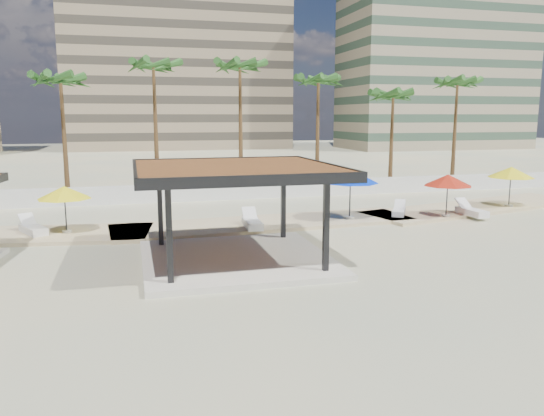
# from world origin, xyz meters

# --- Properties ---
(ground) EXTENTS (200.00, 200.00, 0.00)m
(ground) POSITION_xyz_m (0.00, 0.00, 0.00)
(ground) COLOR #CFBB89
(ground) RESTS_ON ground
(promenade) EXTENTS (44.45, 7.97, 0.24)m
(promenade) POSITION_xyz_m (2.00, 7.67, 0.06)
(promenade) COLOR #C6B284
(promenade) RESTS_ON ground
(boundary_wall) EXTENTS (56.00, 0.30, 1.20)m
(boundary_wall) POSITION_xyz_m (0.00, 16.00, 0.60)
(boundary_wall) COLOR silver
(boundary_wall) RESTS_ON ground
(building_mid) EXTENTS (38.00, 16.00, 30.40)m
(building_mid) POSITION_xyz_m (4.00, 78.00, 14.27)
(building_mid) COLOR #847259
(building_mid) RESTS_ON ground
(building_east) EXTENTS (32.00, 15.00, 36.40)m
(building_east) POSITION_xyz_m (48.00, 66.00, 17.27)
(building_east) COLOR gray
(building_east) RESTS_ON ground
(pavilion_central) EXTENTS (7.61, 7.61, 3.85)m
(pavilion_central) POSITION_xyz_m (-0.96, 0.36, 2.30)
(pavilion_central) COLOR beige
(pavilion_central) RESTS_ON ground
(umbrella_b) EXTENTS (2.89, 2.89, 2.25)m
(umbrella_b) POSITION_xyz_m (-7.94, 6.93, 2.11)
(umbrella_b) COLOR beige
(umbrella_b) RESTS_ON promenade
(umbrella_c) EXTENTS (3.21, 3.21, 2.36)m
(umbrella_c) POSITION_xyz_m (12.02, 5.80, 2.21)
(umbrella_c) COLOR beige
(umbrella_c) RESTS_ON promenade
(umbrella_d) EXTENTS (3.81, 3.81, 2.70)m
(umbrella_d) POSITION_xyz_m (6.58, 6.63, 2.50)
(umbrella_d) COLOR beige
(umbrella_d) RESTS_ON promenade
(umbrella_e) EXTENTS (2.90, 2.90, 2.46)m
(umbrella_e) POSITION_xyz_m (17.72, 7.79, 2.30)
(umbrella_e) COLOR beige
(umbrella_e) RESTS_ON promenade
(lounger_a) EXTENTS (1.62, 2.27, 0.83)m
(lounger_a) POSITION_xyz_m (-9.48, 7.20, 0.38)
(lounger_a) COLOR silver
(lounger_a) RESTS_ON promenade
(lounger_b) EXTENTS (0.85, 2.31, 0.86)m
(lounger_b) POSITION_xyz_m (0.96, 5.85, 0.39)
(lounger_b) COLOR silver
(lounger_b) RESTS_ON promenade
(lounger_c) EXTENTS (0.82, 2.26, 0.85)m
(lounger_c) POSITION_xyz_m (13.67, 5.85, 0.38)
(lounger_c) COLOR silver
(lounger_c) RESTS_ON promenade
(lounger_d) EXTENTS (1.57, 2.00, 0.74)m
(lounger_d) POSITION_xyz_m (9.81, 7.08, 0.36)
(lounger_d) COLOR silver
(lounger_d) RESTS_ON promenade
(palm_c) EXTENTS (3.00, 3.00, 8.86)m
(palm_c) POSITION_xyz_m (-9.00, 18.10, 7.72)
(palm_c) COLOR brown
(palm_c) RESTS_ON ground
(palm_d) EXTENTS (3.00, 3.00, 9.97)m
(palm_d) POSITION_xyz_m (-3.00, 18.90, 8.76)
(palm_d) COLOR brown
(palm_d) RESTS_ON ground
(palm_e) EXTENTS (3.00, 3.00, 10.03)m
(palm_e) POSITION_xyz_m (3.00, 18.40, 8.82)
(palm_e) COLOR brown
(palm_e) RESTS_ON ground
(palm_f) EXTENTS (3.00, 3.00, 9.15)m
(palm_f) POSITION_xyz_m (9.00, 18.60, 8.00)
(palm_f) COLOR brown
(palm_f) RESTS_ON ground
(palm_g) EXTENTS (3.00, 3.00, 8.10)m
(palm_g) POSITION_xyz_m (15.00, 18.20, 7.01)
(palm_g) COLOR brown
(palm_g) RESTS_ON ground
(palm_h) EXTENTS (3.00, 3.00, 9.18)m
(palm_h) POSITION_xyz_m (21.00, 18.80, 8.02)
(palm_h) COLOR brown
(palm_h) RESTS_ON ground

